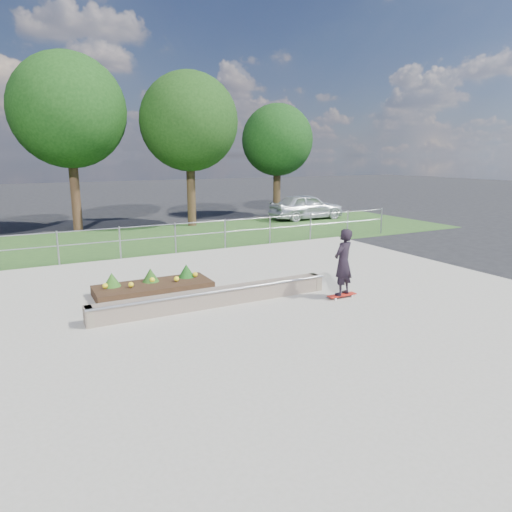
{
  "coord_description": "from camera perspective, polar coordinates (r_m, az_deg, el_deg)",
  "views": [
    {
      "loc": [
        -5.07,
        -8.51,
        3.6
      ],
      "look_at": [
        0.2,
        1.5,
        1.1
      ],
      "focal_mm": 32.0,
      "sensor_mm": 36.0,
      "label": 1
    }
  ],
  "objects": [
    {
      "name": "ground",
      "position": [
        10.54,
        2.86,
        -7.52
      ],
      "size": [
        120.0,
        120.0,
        0.0
      ],
      "primitive_type": "plane",
      "color": "black",
      "rests_on": "ground"
    },
    {
      "name": "tree_mid_left",
      "position": [
        23.74,
        -22.41,
        16.4
      ],
      "size": [
        5.25,
        5.25,
        8.25
      ],
      "color": "#341F14",
      "rests_on": "ground"
    },
    {
      "name": "grass_verge",
      "position": [
        20.48,
        -13.0,
        2.03
      ],
      "size": [
        30.0,
        8.0,
        0.02
      ],
      "primitive_type": "cube",
      "color": "#26481D",
      "rests_on": "ground"
    },
    {
      "name": "skateboarder",
      "position": [
        11.62,
        10.84,
        -0.8
      ],
      "size": [
        0.8,
        0.6,
        1.77
      ],
      "color": "white",
      "rests_on": "concrete_slab"
    },
    {
      "name": "tree_far_right",
      "position": [
        27.85,
        2.68,
        14.24
      ],
      "size": [
        4.2,
        4.2,
        6.6
      ],
      "color": "#302213",
      "rests_on": "ground"
    },
    {
      "name": "concrete_slab",
      "position": [
        10.53,
        2.87,
        -7.37
      ],
      "size": [
        15.0,
        15.0,
        0.06
      ],
      "primitive_type": "cube",
      "color": "gray",
      "rests_on": "ground"
    },
    {
      "name": "fence",
      "position": [
        17.03,
        -10.06,
        2.69
      ],
      "size": [
        20.06,
        0.06,
        1.2
      ],
      "color": "#989BA1",
      "rests_on": "ground"
    },
    {
      "name": "grind_ledge",
      "position": [
        11.07,
        -5.08,
        -5.13
      ],
      "size": [
        6.0,
        0.44,
        0.43
      ],
      "color": "brown",
      "rests_on": "concrete_slab"
    },
    {
      "name": "planter_bed",
      "position": [
        12.34,
        -12.75,
        -3.64
      ],
      "size": [
        3.0,
        1.2,
        0.61
      ],
      "color": "black",
      "rests_on": "concrete_slab"
    },
    {
      "name": "tree_mid_right",
      "position": [
        23.97,
        -8.36,
        16.22
      ],
      "size": [
        4.9,
        4.9,
        7.7
      ],
      "color": "#2F2013",
      "rests_on": "ground"
    },
    {
      "name": "parked_car",
      "position": [
        26.46,
        6.31,
        6.16
      ],
      "size": [
        4.37,
        1.84,
        1.48
      ],
      "primitive_type": "imported",
      "rotation": [
        0.0,
        0.0,
        1.55
      ],
      "color": "silver",
      "rests_on": "ground"
    }
  ]
}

